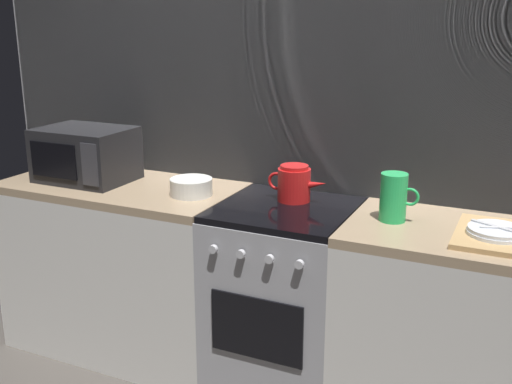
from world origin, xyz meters
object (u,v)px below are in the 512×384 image
kettle (294,183)px  mixing_bowl (191,187)px  dish_pile (497,234)px  pitcher (394,197)px  stove_unit (284,299)px  microwave (86,154)px

kettle → mixing_bowl: bearing=-165.6°
kettle → dish_pile: 0.89m
mixing_bowl → dish_pile: bearing=-0.7°
kettle → dish_pile: size_ratio=0.71×
mixing_bowl → pitcher: 0.95m
stove_unit → microwave: size_ratio=1.96×
dish_pile → pitcher: bearing=173.5°
stove_unit → microwave: 1.24m
stove_unit → kettle: size_ratio=3.16×
microwave → dish_pile: size_ratio=1.15×
microwave → mixing_bowl: microwave is taller
kettle → dish_pile: bearing=-8.9°
kettle → dish_pile: (0.88, -0.14, -0.06)m
pitcher → microwave: bearing=-179.3°
kettle → dish_pile: kettle is taller
kettle → mixing_bowl: size_ratio=1.42×
microwave → kettle: microwave is taller
pitcher → dish_pile: (0.41, -0.05, -0.08)m
mixing_bowl → dish_pile: size_ratio=0.50×
microwave → dish_pile: microwave is taller
pitcher → mixing_bowl: bearing=-178.2°
mixing_bowl → dish_pile: (1.35, -0.02, -0.02)m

